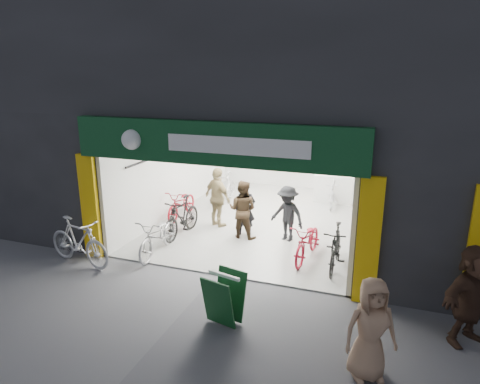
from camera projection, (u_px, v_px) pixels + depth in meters
The scene contains 17 objects.
ground at pixel (215, 275), 9.72m from camera, with size 60.00×60.00×0.00m, color #56565B.
building at pixel (306, 76), 12.76m from camera, with size 17.00×10.27×8.00m.
bike_left_front at pixel (158, 236), 10.71m from camera, with size 0.66×1.89×0.99m, color #A3A3A7.
bike_left_midfront at pixel (181, 217), 11.85m from camera, with size 0.53×1.87×1.12m, color black.
bike_left_midback at pixel (182, 204), 13.35m from camera, with size 0.62×1.79×0.94m, color maroon.
bike_left_back at pixel (226, 188), 14.90m from camera, with size 0.51×1.80×1.08m, color silver.
bike_right_front at pixel (336, 248), 9.92m from camera, with size 0.49×1.74×1.05m, color black.
bike_right_mid at pixel (308, 241), 10.42m from camera, with size 0.63×1.81×0.95m, color maroon.
bike_right_back at pixel (333, 194), 14.41m from camera, with size 0.44×1.54×0.93m, color silver.
parked_bike at pixel (79, 241), 10.13m from camera, with size 0.55×1.94×1.17m, color silver.
customer_a at pixel (245, 210), 11.84m from camera, with size 0.56×0.36×1.52m, color black.
customer_b at pixel (243, 210), 11.66m from camera, with size 0.80×0.62×1.65m, color #3C2B1B.
customer_c at pixel (287, 214), 11.43m from camera, with size 1.01×0.58×1.56m, color black.
customer_d at pixel (218, 198), 12.46m from camera, with size 1.06×0.44×1.80m, color #927F55.
pedestrian_near at pixel (371, 329), 6.31m from camera, with size 0.80×0.52×1.63m, color #9B775A.
pedestrian_far at pixel (471, 295), 7.13m from camera, with size 1.63×0.52×1.76m, color #3D271B.
sandwich_board at pixel (224, 297), 7.76m from camera, with size 0.74×0.76×0.96m.
Camera 1 is at (3.49, -8.12, 4.50)m, focal length 32.00 mm.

